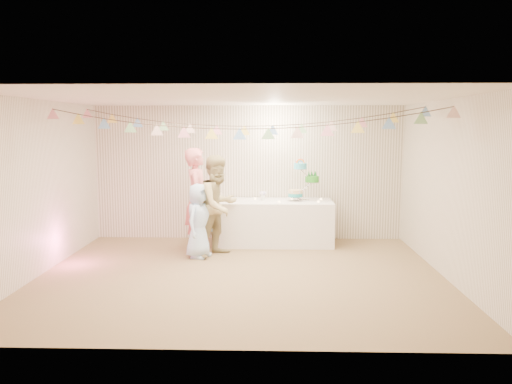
{
  "coord_description": "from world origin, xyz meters",
  "views": [
    {
      "loc": [
        0.43,
        -7.19,
        2.21
      ],
      "look_at": [
        0.2,
        0.8,
        1.15
      ],
      "focal_mm": 35.0,
      "sensor_mm": 36.0,
      "label": 1
    }
  ],
  "objects_px": {
    "person_adult_a": "(198,200)",
    "person_child": "(199,221)",
    "person_adult_b": "(218,206)",
    "table": "(273,222)",
    "cake_stand": "(303,185)"
  },
  "relations": [
    {
      "from": "table",
      "to": "person_adult_a",
      "type": "height_order",
      "value": "person_adult_a"
    },
    {
      "from": "table",
      "to": "person_adult_a",
      "type": "bearing_deg",
      "value": -158.33
    },
    {
      "from": "person_adult_b",
      "to": "person_child",
      "type": "relative_size",
      "value": 1.37
    },
    {
      "from": "cake_stand",
      "to": "person_adult_b",
      "type": "xyz_separation_m",
      "value": [
        -1.5,
        -0.9,
        -0.25
      ]
    },
    {
      "from": "table",
      "to": "cake_stand",
      "type": "relative_size",
      "value": 3.01
    },
    {
      "from": "person_adult_b",
      "to": "person_child",
      "type": "height_order",
      "value": "person_adult_b"
    },
    {
      "from": "cake_stand",
      "to": "person_child",
      "type": "distance_m",
      "value": 2.15
    },
    {
      "from": "person_child",
      "to": "table",
      "type": "bearing_deg",
      "value": -30.08
    },
    {
      "from": "person_adult_a",
      "to": "person_child",
      "type": "height_order",
      "value": "person_adult_a"
    },
    {
      "from": "table",
      "to": "person_adult_b",
      "type": "distance_m",
      "value": 1.35
    },
    {
      "from": "person_adult_a",
      "to": "person_adult_b",
      "type": "height_order",
      "value": "person_adult_a"
    },
    {
      "from": "table",
      "to": "cake_stand",
      "type": "distance_m",
      "value": 0.89
    },
    {
      "from": "person_adult_a",
      "to": "person_child",
      "type": "relative_size",
      "value": 1.46
    },
    {
      "from": "table",
      "to": "person_adult_a",
      "type": "xyz_separation_m",
      "value": [
        -1.35,
        -0.54,
        0.51
      ]
    },
    {
      "from": "person_adult_a",
      "to": "table",
      "type": "bearing_deg",
      "value": -71.98
    }
  ]
}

